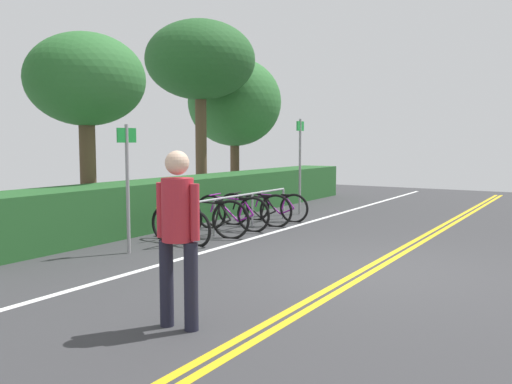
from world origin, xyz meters
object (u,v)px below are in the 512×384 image
(bicycle_1, at_px, (207,218))
(sign_post_far, at_px, (300,158))
(bicycle_2, at_px, (232,213))
(bicycle_4, at_px, (275,207))
(tree_mid, at_px, (86,82))
(tree_extra, at_px, (235,102))
(tree_far_right, at_px, (200,61))
(bicycle_0, at_px, (180,226))
(bike_rack, at_px, (234,204))
(bicycle_3, at_px, (254,210))
(sign_post_near, at_px, (127,176))
(pedestrian, at_px, (178,226))

(bicycle_1, xyz_separation_m, sign_post_far, (3.97, 0.01, 1.08))
(bicycle_2, distance_m, bicycle_4, 1.60)
(tree_mid, distance_m, tree_extra, 7.11)
(tree_mid, bearing_deg, sign_post_far, -30.77)
(sign_post_far, xyz_separation_m, tree_far_right, (0.17, 3.27, 2.67))
(bicycle_0, distance_m, bicycle_1, 0.74)
(bike_rack, bearing_deg, bicycle_2, 54.84)
(tree_extra, bearing_deg, bicycle_3, -142.22)
(tree_extra, bearing_deg, sign_post_near, -157.48)
(bicycle_1, distance_m, tree_mid, 3.87)
(bike_rack, xyz_separation_m, pedestrian, (-5.24, -2.84, 0.48))
(bicycle_4, relative_size, pedestrian, 0.92)
(bicycle_3, relative_size, tree_far_right, 0.32)
(tree_extra, bearing_deg, tree_far_right, -170.13)
(bicycle_3, height_order, pedestrian, pedestrian)
(bicycle_1, bearing_deg, sign_post_near, 173.99)
(pedestrian, bearing_deg, bicycle_2, 29.06)
(bike_rack, distance_m, bicycle_0, 1.64)
(bicycle_3, bearing_deg, bike_rack, -179.36)
(bicycle_1, height_order, pedestrian, pedestrian)
(bicycle_4, bearing_deg, bicycle_1, 178.80)
(bicycle_1, relative_size, tree_mid, 0.42)
(bicycle_3, relative_size, sign_post_near, 0.80)
(bicycle_4, xyz_separation_m, tree_extra, (3.93, 3.75, 2.79))
(sign_post_far, bearing_deg, bicycle_1, -179.85)
(bicycle_0, bearing_deg, bicycle_1, -6.16)
(pedestrian, xyz_separation_m, sign_post_far, (8.33, 2.89, 0.42))
(bicycle_2, bearing_deg, bicycle_3, -8.10)
(bicycle_2, bearing_deg, bicycle_4, -4.66)
(bicycle_4, xyz_separation_m, sign_post_far, (1.41, 0.06, 1.12))
(sign_post_near, xyz_separation_m, tree_far_right, (6.06, 3.08, 2.82))
(tree_mid, xyz_separation_m, tree_extra, (7.04, 0.99, 0.02))
(bicycle_0, height_order, bicycle_1, bicycle_1)
(bicycle_1, distance_m, sign_post_far, 4.12)
(bicycle_0, distance_m, sign_post_near, 1.55)
(bicycle_3, bearing_deg, sign_post_far, 0.97)
(bicycle_0, bearing_deg, pedestrian, -140.77)
(sign_post_far, relative_size, tree_extra, 0.53)
(sign_post_near, bearing_deg, bicycle_2, -2.49)
(bike_rack, bearing_deg, pedestrian, -151.52)
(bicycle_0, bearing_deg, bicycle_4, -2.31)
(tree_mid, bearing_deg, bicycle_1, -78.66)
(bicycle_4, distance_m, tree_far_right, 5.29)
(bicycle_4, distance_m, pedestrian, 7.51)
(tree_mid, bearing_deg, tree_far_right, 7.11)
(bicycle_2, bearing_deg, bicycle_1, -175.48)
(bicycle_1, bearing_deg, tree_extra, 29.60)
(tree_mid, bearing_deg, bicycle_0, -94.11)
(bicycle_4, xyz_separation_m, sign_post_near, (-4.48, 0.26, 0.96))
(bicycle_1, distance_m, tree_far_right, 6.48)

